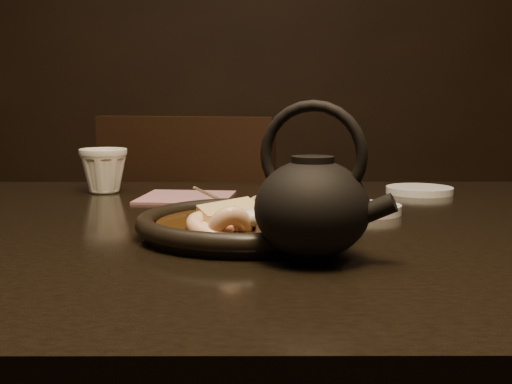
{
  "coord_description": "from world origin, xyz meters",
  "views": [
    {
      "loc": [
        0.12,
        -0.84,
        0.91
      ],
      "look_at": [
        0.13,
        -0.05,
        0.8
      ],
      "focal_mm": 45.0,
      "sensor_mm": 36.0,
      "label": 1
    }
  ],
  "objects_px": {
    "table": "(163,279)",
    "plate": "(246,225)",
    "tea_cup": "(104,169)",
    "teapot": "(313,203)",
    "chair": "(208,290)"
  },
  "relations": [
    {
      "from": "table",
      "to": "plate",
      "type": "bearing_deg",
      "value": -34.85
    },
    {
      "from": "table",
      "to": "tea_cup",
      "type": "height_order",
      "value": "tea_cup"
    },
    {
      "from": "chair",
      "to": "plate",
      "type": "distance_m",
      "value": 0.74
    },
    {
      "from": "chair",
      "to": "teapot",
      "type": "relative_size",
      "value": 5.55
    },
    {
      "from": "plate",
      "to": "teapot",
      "type": "relative_size",
      "value": 1.67
    },
    {
      "from": "table",
      "to": "teapot",
      "type": "relative_size",
      "value": 10.08
    },
    {
      "from": "plate",
      "to": "tea_cup",
      "type": "height_order",
      "value": "tea_cup"
    },
    {
      "from": "teapot",
      "to": "chair",
      "type": "bearing_deg",
      "value": 119.52
    },
    {
      "from": "plate",
      "to": "table",
      "type": "bearing_deg",
      "value": 145.15
    },
    {
      "from": "table",
      "to": "teapot",
      "type": "bearing_deg",
      "value": -48.02
    },
    {
      "from": "chair",
      "to": "tea_cup",
      "type": "distance_m",
      "value": 0.47
    },
    {
      "from": "plate",
      "to": "chair",
      "type": "bearing_deg",
      "value": 98.23
    },
    {
      "from": "table",
      "to": "tea_cup",
      "type": "distance_m",
      "value": 0.35
    },
    {
      "from": "table",
      "to": "plate",
      "type": "height_order",
      "value": "plate"
    },
    {
      "from": "chair",
      "to": "teapot",
      "type": "distance_m",
      "value": 0.88
    }
  ]
}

